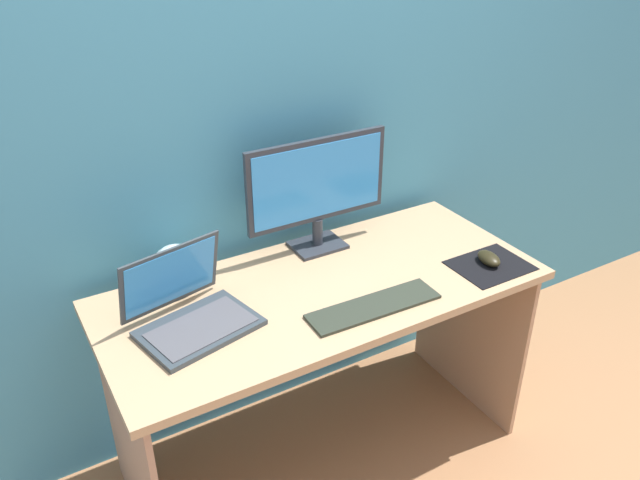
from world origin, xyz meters
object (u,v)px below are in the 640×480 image
object	(u,v)px
monitor	(318,188)
laptop	(190,311)
fishbowl	(176,268)
mouse	(489,258)
keyboard_external	(374,306)

from	to	relation	value
monitor	laptop	world-z (taller)	monitor
laptop	fishbowl	bearing A→B (deg)	80.74
mouse	laptop	bearing A→B (deg)	-179.78
fishbowl	laptop	bearing A→B (deg)	-99.26
mouse	fishbowl	bearing A→B (deg)	168.58
monitor	mouse	bearing A→B (deg)	-41.96
fishbowl	keyboard_external	distance (m)	0.62
mouse	keyboard_external	bearing A→B (deg)	-167.16
monitor	keyboard_external	bearing A→B (deg)	-95.98
monitor	fishbowl	xyz separation A→B (m)	(-0.51, -0.01, -0.15)
monitor	keyboard_external	distance (m)	0.47
laptop	keyboard_external	size ratio (longest dim) A/B	0.89
fishbowl	keyboard_external	world-z (taller)	fishbowl
monitor	fishbowl	world-z (taller)	monitor
monitor	laptop	distance (m)	0.61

